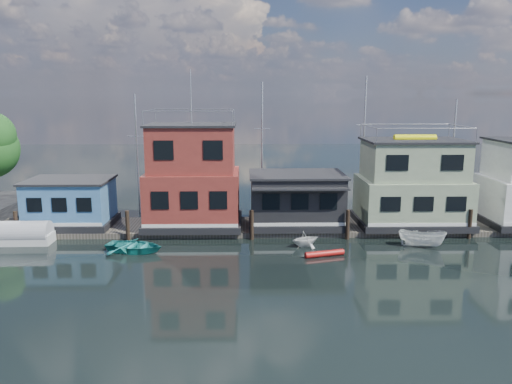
{
  "coord_description": "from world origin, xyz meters",
  "views": [
    {
      "loc": [
        -4.35,
        -25.88,
        10.48
      ],
      "look_at": [
        -3.65,
        12.0,
        3.0
      ],
      "focal_mm": 35.0,
      "sensor_mm": 36.0,
      "label": 1
    }
  ],
  "objects_px": {
    "dinghy_teal": "(134,246)",
    "red_kayak": "(325,254)",
    "houseboat_blue": "(70,203)",
    "houseboat_red": "(193,178)",
    "houseboat_green": "(412,185)",
    "tarp_runabout": "(21,235)",
    "dinghy_white": "(305,239)",
    "houseboat_dark": "(296,199)",
    "motorboat": "(422,239)"
  },
  "relations": [
    {
      "from": "houseboat_blue",
      "to": "tarp_runabout",
      "type": "height_order",
      "value": "houseboat_blue"
    },
    {
      "from": "houseboat_red",
      "to": "tarp_runabout",
      "type": "height_order",
      "value": "houseboat_red"
    },
    {
      "from": "red_kayak",
      "to": "dinghy_teal",
      "type": "bearing_deg",
      "value": 158.66
    },
    {
      "from": "houseboat_red",
      "to": "tarp_runabout",
      "type": "relative_size",
      "value": 2.72
    },
    {
      "from": "houseboat_blue",
      "to": "tarp_runabout",
      "type": "relative_size",
      "value": 1.47
    },
    {
      "from": "houseboat_dark",
      "to": "tarp_runabout",
      "type": "xyz_separation_m",
      "value": [
        -19.93,
        -3.44,
        -1.76
      ]
    },
    {
      "from": "houseboat_dark",
      "to": "dinghy_white",
      "type": "height_order",
      "value": "houseboat_dark"
    },
    {
      "from": "houseboat_dark",
      "to": "dinghy_white",
      "type": "bearing_deg",
      "value": -87.52
    },
    {
      "from": "motorboat",
      "to": "dinghy_teal",
      "type": "relative_size",
      "value": 0.82
    },
    {
      "from": "motorboat",
      "to": "dinghy_white",
      "type": "bearing_deg",
      "value": 108.93
    },
    {
      "from": "houseboat_green",
      "to": "dinghy_teal",
      "type": "bearing_deg",
      "value": -164.9
    },
    {
      "from": "motorboat",
      "to": "tarp_runabout",
      "type": "relative_size",
      "value": 0.73
    },
    {
      "from": "dinghy_white",
      "to": "tarp_runabout",
      "type": "bearing_deg",
      "value": 61.38
    },
    {
      "from": "houseboat_dark",
      "to": "red_kayak",
      "type": "height_order",
      "value": "houseboat_dark"
    },
    {
      "from": "houseboat_blue",
      "to": "houseboat_red",
      "type": "height_order",
      "value": "houseboat_red"
    },
    {
      "from": "tarp_runabout",
      "to": "red_kayak",
      "type": "distance_m",
      "value": 21.42
    },
    {
      "from": "motorboat",
      "to": "red_kayak",
      "type": "bearing_deg",
      "value": 126.19
    },
    {
      "from": "dinghy_teal",
      "to": "red_kayak",
      "type": "height_order",
      "value": "dinghy_teal"
    },
    {
      "from": "dinghy_white",
      "to": "dinghy_teal",
      "type": "bearing_deg",
      "value": 69.3
    },
    {
      "from": "tarp_runabout",
      "to": "motorboat",
      "type": "bearing_deg",
      "value": -4.0
    },
    {
      "from": "houseboat_green",
      "to": "houseboat_red",
      "type": "bearing_deg",
      "value": -180.0
    },
    {
      "from": "houseboat_red",
      "to": "dinghy_teal",
      "type": "xyz_separation_m",
      "value": [
        -3.45,
        -5.52,
        -3.7
      ]
    },
    {
      "from": "dinghy_teal",
      "to": "houseboat_green",
      "type": "bearing_deg",
      "value": -61.44
    },
    {
      "from": "motorboat",
      "to": "red_kayak",
      "type": "height_order",
      "value": "motorboat"
    },
    {
      "from": "tarp_runabout",
      "to": "houseboat_dark",
      "type": "bearing_deg",
      "value": 8.53
    },
    {
      "from": "houseboat_blue",
      "to": "dinghy_white",
      "type": "distance_m",
      "value": 18.34
    },
    {
      "from": "houseboat_blue",
      "to": "dinghy_white",
      "type": "bearing_deg",
      "value": -14.31
    },
    {
      "from": "houseboat_red",
      "to": "houseboat_green",
      "type": "xyz_separation_m",
      "value": [
        17.0,
        0.0,
        -0.55
      ]
    },
    {
      "from": "houseboat_dark",
      "to": "motorboat",
      "type": "relative_size",
      "value": 2.32
    },
    {
      "from": "motorboat",
      "to": "red_kayak",
      "type": "distance_m",
      "value": 7.34
    },
    {
      "from": "houseboat_dark",
      "to": "red_kayak",
      "type": "xyz_separation_m",
      "value": [
        1.23,
        -6.71,
        -2.22
      ]
    },
    {
      "from": "houseboat_green",
      "to": "motorboat",
      "type": "height_order",
      "value": "houseboat_green"
    },
    {
      "from": "houseboat_green",
      "to": "red_kayak",
      "type": "xyz_separation_m",
      "value": [
        -7.77,
        -6.73,
        -3.35
      ]
    },
    {
      "from": "houseboat_green",
      "to": "houseboat_blue",
      "type": "bearing_deg",
      "value": -180.0
    },
    {
      "from": "houseboat_blue",
      "to": "red_kayak",
      "type": "distance_m",
      "value": 20.0
    },
    {
      "from": "houseboat_blue",
      "to": "red_kayak",
      "type": "bearing_deg",
      "value": -19.76
    },
    {
      "from": "dinghy_teal",
      "to": "red_kayak",
      "type": "distance_m",
      "value": 12.74
    },
    {
      "from": "houseboat_blue",
      "to": "dinghy_white",
      "type": "height_order",
      "value": "houseboat_blue"
    },
    {
      "from": "houseboat_blue",
      "to": "motorboat",
      "type": "xyz_separation_m",
      "value": [
        25.8,
        -4.81,
        -1.59
      ]
    },
    {
      "from": "dinghy_white",
      "to": "red_kayak",
      "type": "xyz_separation_m",
      "value": [
        1.03,
        -2.21,
        -0.36
      ]
    },
    {
      "from": "motorboat",
      "to": "tarp_runabout",
      "type": "distance_m",
      "value": 28.27
    },
    {
      "from": "houseboat_blue",
      "to": "tarp_runabout",
      "type": "distance_m",
      "value": 4.51
    },
    {
      "from": "houseboat_blue",
      "to": "motorboat",
      "type": "bearing_deg",
      "value": -10.57
    },
    {
      "from": "houseboat_red",
      "to": "motorboat",
      "type": "height_order",
      "value": "houseboat_red"
    },
    {
      "from": "houseboat_blue",
      "to": "houseboat_red",
      "type": "relative_size",
      "value": 0.54
    },
    {
      "from": "tarp_runabout",
      "to": "dinghy_teal",
      "type": "bearing_deg",
      "value": -14.88
    },
    {
      "from": "houseboat_dark",
      "to": "houseboat_green",
      "type": "bearing_deg",
      "value": 0.12
    },
    {
      "from": "houseboat_green",
      "to": "tarp_runabout",
      "type": "height_order",
      "value": "houseboat_green"
    },
    {
      "from": "houseboat_red",
      "to": "tarp_runabout",
      "type": "distance_m",
      "value": 12.89
    },
    {
      "from": "tarp_runabout",
      "to": "houseboat_green",
      "type": "bearing_deg",
      "value": 5.56
    }
  ]
}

